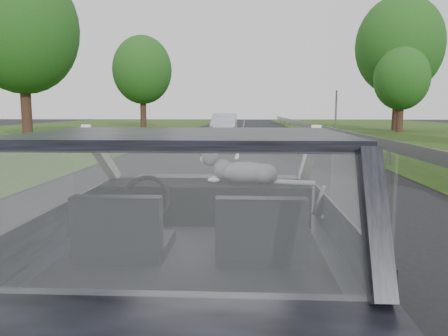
# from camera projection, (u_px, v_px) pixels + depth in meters

# --- Properties ---
(subject_car) EXTENTS (1.80, 4.00, 1.45)m
(subject_car) POSITION_uv_depth(u_px,v_px,m) (197.00, 240.00, 2.82)
(subject_car) COLOR black
(subject_car) RESTS_ON ground
(dashboard) EXTENTS (1.58, 0.45, 0.30)m
(dashboard) POSITION_uv_depth(u_px,v_px,m) (206.00, 201.00, 3.42)
(dashboard) COLOR black
(dashboard) RESTS_ON subject_car
(driver_seat) EXTENTS (0.50, 0.72, 0.42)m
(driver_seat) POSITION_uv_depth(u_px,v_px,m) (123.00, 228.00, 2.53)
(driver_seat) COLOR black
(driver_seat) RESTS_ON subject_car
(passenger_seat) EXTENTS (0.50, 0.72, 0.42)m
(passenger_seat) POSITION_uv_depth(u_px,v_px,m) (261.00, 230.00, 2.49)
(passenger_seat) COLOR black
(passenger_seat) RESTS_ON subject_car
(steering_wheel) EXTENTS (0.36, 0.36, 0.04)m
(steering_wheel) POSITION_uv_depth(u_px,v_px,m) (147.00, 200.00, 3.14)
(steering_wheel) COLOR black
(steering_wheel) RESTS_ON dashboard
(cat) EXTENTS (0.66, 0.29, 0.29)m
(cat) POSITION_uv_depth(u_px,v_px,m) (246.00, 171.00, 3.37)
(cat) COLOR slate
(cat) RESTS_ON dashboard
(guardrail) EXTENTS (0.05, 90.00, 0.32)m
(guardrail) POSITION_uv_depth(u_px,v_px,m) (385.00, 144.00, 12.52)
(guardrail) COLOR gray
(guardrail) RESTS_ON ground
(other_car) EXTENTS (1.65, 4.13, 1.36)m
(other_car) POSITION_uv_depth(u_px,v_px,m) (224.00, 125.00, 26.52)
(other_car) COLOR #B3BAD0
(other_car) RESTS_ON ground
(highway_sign) EXTENTS (0.36, 1.08, 2.71)m
(highway_sign) POSITION_uv_depth(u_px,v_px,m) (336.00, 113.00, 26.32)
(highway_sign) COLOR #0F4315
(highway_sign) RESTS_ON ground
(tree_2) EXTENTS (4.28, 4.28, 5.69)m
(tree_2) POSITION_uv_depth(u_px,v_px,m) (401.00, 91.00, 30.16)
(tree_2) COLOR #195C17
(tree_2) RESTS_ON ground
(tree_3) EXTENTS (8.12, 8.12, 9.76)m
(tree_3) POSITION_uv_depth(u_px,v_px,m) (398.00, 66.00, 32.92)
(tree_3) COLOR #195C17
(tree_3) RESTS_ON ground
(tree_5) EXTENTS (7.56, 7.56, 8.79)m
(tree_5) POSITION_uv_depth(u_px,v_px,m) (23.00, 55.00, 22.74)
(tree_5) COLOR #195C17
(tree_5) RESTS_ON ground
(tree_6) EXTENTS (6.03, 6.03, 7.57)m
(tree_6) POSITION_uv_depth(u_px,v_px,m) (143.00, 84.00, 37.10)
(tree_6) COLOR #195C17
(tree_6) RESTS_ON ground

